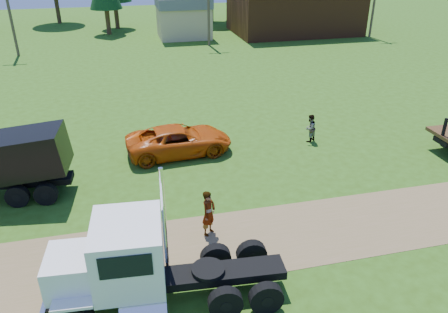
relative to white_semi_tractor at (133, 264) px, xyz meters
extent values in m
plane|color=#2D4F11|center=(4.33, 2.30, -1.58)|extent=(140.00, 140.00, 0.00)
cube|color=brown|center=(4.33, 2.30, -1.58)|extent=(120.00, 4.20, 0.01)
cube|color=black|center=(1.17, -0.07, -0.78)|extent=(7.61, 1.56, 0.30)
cylinder|color=black|center=(-1.65, 1.24, -1.03)|extent=(1.13, 0.44, 1.11)
cylinder|color=black|center=(-1.65, 1.24, -1.03)|extent=(0.42, 0.40, 0.39)
cylinder|color=black|center=(2.69, -1.27, -1.03)|extent=(1.13, 0.44, 1.11)
cylinder|color=black|center=(2.69, -1.27, -1.03)|extent=(0.42, 0.40, 0.39)
cylinder|color=black|center=(2.87, 0.88, -1.03)|extent=(1.13, 0.44, 1.11)
cylinder|color=black|center=(2.87, 0.88, -1.03)|extent=(0.42, 0.40, 0.39)
cylinder|color=black|center=(4.00, -1.38, -1.03)|extent=(1.13, 0.44, 1.11)
cylinder|color=black|center=(4.00, -1.38, -1.03)|extent=(0.42, 0.40, 0.39)
cylinder|color=black|center=(4.17, 0.77, -1.03)|extent=(1.13, 0.44, 1.11)
cylinder|color=black|center=(4.17, 0.77, -1.03)|extent=(0.42, 0.40, 0.39)
cube|color=white|center=(-1.69, 0.16, -0.02)|extent=(1.94, 1.85, 1.21)
cube|color=white|center=(-2.59, 0.24, -0.07)|extent=(0.20, 1.51, 1.01)
cube|color=white|center=(-2.64, 0.24, -0.78)|extent=(0.34, 2.32, 0.30)
cube|color=white|center=(-0.08, 0.03, 0.48)|extent=(2.30, 2.58, 2.12)
cube|color=black|center=(-1.12, 0.12, 0.94)|extent=(0.21, 2.01, 0.86)
cube|color=black|center=(-0.18, -1.18, 0.94)|extent=(1.51, 0.16, 0.76)
cube|color=black|center=(0.02, 1.25, 0.94)|extent=(1.51, 0.16, 0.76)
cube|color=white|center=(-1.83, -0.91, -0.37)|extent=(1.24, 0.55, 0.10)
cube|color=white|center=(-1.65, 1.24, -0.37)|extent=(1.24, 0.55, 0.10)
cylinder|color=white|center=(0.18, -1.15, -0.88)|extent=(1.45, 0.72, 0.60)
cylinder|color=white|center=(1.12, 0.49, 0.73)|extent=(0.15, 0.15, 4.63)
cylinder|color=black|center=(2.38, -0.17, -0.54)|extent=(1.19, 1.19, 0.12)
cylinder|color=black|center=(-4.76, 7.11, -1.07)|extent=(1.06, 0.42, 1.03)
cylinder|color=black|center=(-4.76, 7.11, -1.07)|extent=(0.39, 0.38, 0.36)
cylinder|color=black|center=(-4.59, 9.08, -1.07)|extent=(1.06, 0.42, 1.03)
cylinder|color=black|center=(-4.59, 9.08, -1.07)|extent=(0.39, 0.38, 0.36)
cylinder|color=black|center=(-3.55, 7.00, -1.07)|extent=(1.06, 0.42, 1.03)
cylinder|color=black|center=(-3.55, 7.00, -1.07)|extent=(0.39, 0.38, 0.36)
cylinder|color=black|center=(-3.37, 8.97, -1.07)|extent=(1.06, 0.42, 1.03)
cylinder|color=black|center=(-3.37, 8.97, -1.07)|extent=(0.39, 0.38, 0.36)
cube|color=black|center=(-4.49, 8.08, 0.53)|extent=(4.30, 2.62, 2.28)
imported|color=#BE4708|center=(3.03, 10.75, -0.78)|extent=(5.97, 3.12, 1.60)
cube|color=black|center=(16.87, 7.06, 0.10)|extent=(0.13, 0.13, 1.08)
imported|color=#999999|center=(3.09, 3.12, -0.61)|extent=(0.83, 0.83, 1.95)
imported|color=#999999|center=(10.72, 10.57, -0.76)|extent=(1.01, 0.96, 1.65)
cube|color=brown|center=(22.33, 42.30, 0.92)|extent=(15.00, 10.00, 5.00)
cube|color=tan|center=(8.33, 42.30, 0.22)|extent=(6.00, 5.00, 3.60)
cube|color=slate|center=(8.33, 42.30, 2.52)|extent=(6.20, 5.40, 1.20)
cylinder|color=brown|center=(-9.67, 37.30, 2.92)|extent=(0.28, 0.28, 9.00)
cylinder|color=brown|center=(10.33, 37.30, 2.92)|extent=(0.28, 0.28, 9.00)
cylinder|color=#362716|center=(-7.30, 56.41, 0.25)|extent=(0.56, 0.56, 3.67)
cylinder|color=#362716|center=(0.61, 50.34, 0.15)|extent=(0.56, 0.56, 3.47)
cylinder|color=#362716|center=(13.81, 52.06, 0.25)|extent=(0.56, 0.56, 3.67)
cylinder|color=#362716|center=(18.83, 53.78, 0.37)|extent=(0.56, 0.56, 3.90)
cylinder|color=#362716|center=(30.33, 49.62, -0.04)|extent=(0.56, 0.56, 3.08)
cylinder|color=#362716|center=(-0.52, 46.55, -0.03)|extent=(0.56, 0.56, 3.10)
camera|label=1|loc=(0.24, -11.12, 9.19)|focal=35.00mm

